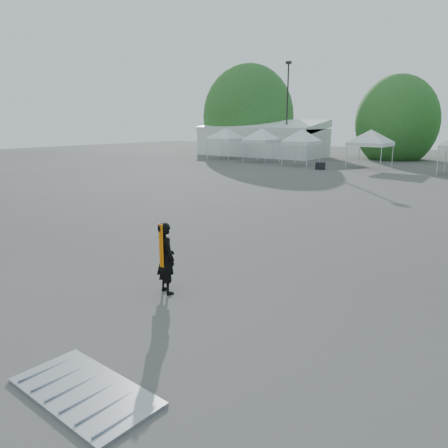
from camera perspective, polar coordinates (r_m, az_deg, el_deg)
The scene contains 12 objects.
ground at distance 12.22m, azimuth 0.58°, elevation -5.74°, with size 120.00×120.00×0.00m, color #474442.
marquee at distance 52.89m, azimuth 4.87°, elevation 10.99°, with size 15.00×6.25×4.23m.
light_pole_west at distance 49.93m, azimuth 8.27°, elevation 15.14°, with size 0.60×0.25×10.30m.
tree_far_w at distance 57.59m, azimuth 3.18°, elevation 13.75°, with size 4.80×4.80×7.30m.
tree_mid_w at distance 51.42m, azimuth 21.61°, elevation 12.26°, with size 4.16×4.16×6.33m.
tent_a at distance 48.30m, azimuth 0.28°, elevation 12.13°, with size 4.43×4.43×3.88m.
tent_b at distance 44.69m, azimuth 4.96°, elevation 11.99°, with size 4.05×4.05×3.88m.
tent_c at distance 41.49m, azimuth 10.14°, elevation 11.75°, with size 3.90×3.90×3.88m.
tent_d at distance 40.15m, azimuth 18.68°, elevation 11.23°, with size 4.50×4.50×3.88m.
man at distance 10.33m, azimuth -7.60°, elevation -4.41°, with size 0.73×0.59×1.72m.
barrier_mid at distance 7.29m, azimuth -17.73°, elevation -20.08°, with size 2.40×1.24×0.08m.
crate_west at distance 38.39m, azimuth 12.47°, elevation 7.42°, with size 0.77×0.60×0.60m, color black.
Camera 1 is at (7.03, -9.17, 3.97)m, focal length 35.00 mm.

